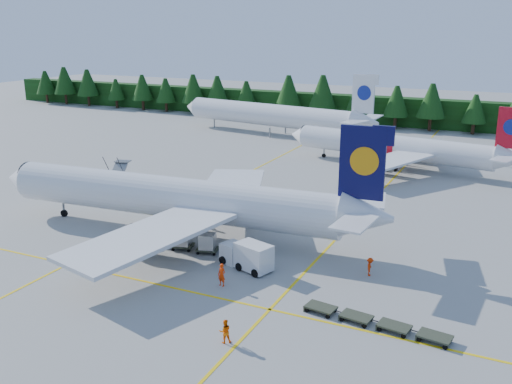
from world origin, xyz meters
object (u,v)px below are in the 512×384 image
at_px(service_truck, 246,255).
at_px(airliner_navy, 163,197).
at_px(airstairs, 111,191).
at_px(airliner_red, 388,146).

bearing_deg(service_truck, airliner_navy, 176.33).
distance_m(airliner_navy, airstairs, 14.97).
bearing_deg(airliner_navy, airliner_red, 65.76).
height_order(airliner_red, service_truck, airliner_red).
distance_m(airstairs, service_truck, 27.43).
xyz_separation_m(airliner_navy, airstairs, (-12.81, 7.19, -2.87)).
distance_m(airliner_red, service_truck, 43.50).
bearing_deg(airliner_navy, service_truck, -25.56).
relative_size(airliner_navy, airliner_red, 1.21).
distance_m(airliner_navy, airliner_red, 41.25).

